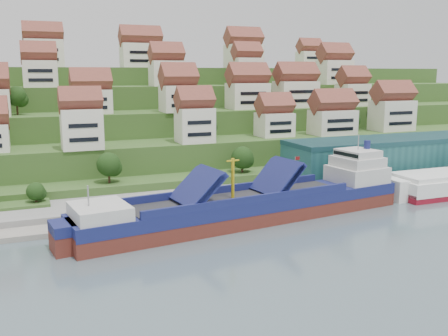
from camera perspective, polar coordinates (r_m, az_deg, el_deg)
name	(u,v)px	position (r m, az deg, el deg)	size (l,w,h in m)	color
ground	(241,219)	(101.41, 1.96, -5.90)	(300.00, 300.00, 0.00)	slate
quay	(291,190)	(122.85, 7.67, -2.49)	(180.00, 14.00, 2.20)	gray
hillside	(133,122)	(197.16, -10.38, 5.24)	(260.00, 128.00, 31.00)	#2D4C1E
hillside_village	(168,89)	(155.30, -6.42, 8.99)	(156.01, 64.88, 28.89)	white
hillside_trees	(145,125)	(135.13, -9.07, 4.89)	(143.70, 62.11, 29.97)	#1F4115
warehouse	(392,156)	(141.57, 18.66, 1.32)	(60.00, 15.00, 10.00)	#1F5455
flagpole	(295,171)	(116.48, 8.14, -0.32)	(1.28, 0.16, 8.00)	gray
cargo_ship	(257,205)	(100.65, 3.75, -4.26)	(71.01, 19.68, 15.47)	#5E251C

